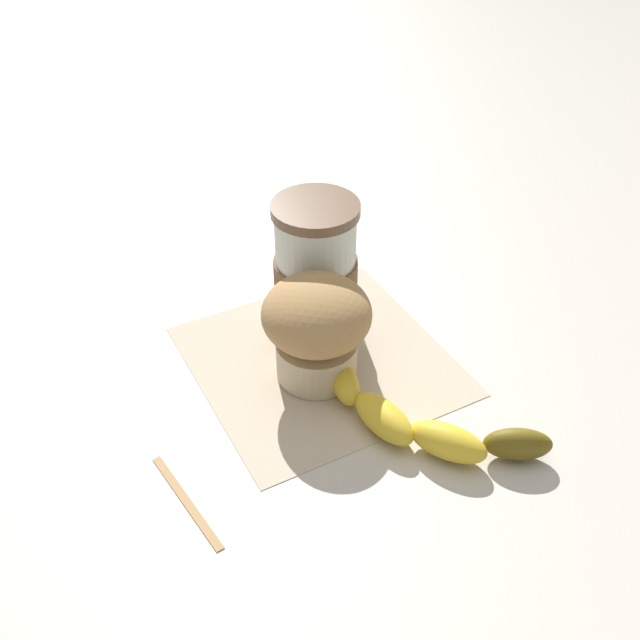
# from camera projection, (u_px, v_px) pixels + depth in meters

# --- Properties ---
(ground_plane) EXTENTS (3.00, 3.00, 0.00)m
(ground_plane) POSITION_uv_depth(u_px,v_px,m) (320.00, 361.00, 0.72)
(ground_plane) COLOR beige
(paper_napkin) EXTENTS (0.24, 0.24, 0.00)m
(paper_napkin) POSITION_uv_depth(u_px,v_px,m) (320.00, 360.00, 0.72)
(paper_napkin) COLOR beige
(paper_napkin) RESTS_ON ground_plane
(coffee_cup) EXTENTS (0.08, 0.08, 0.14)m
(coffee_cup) POSITION_uv_depth(u_px,v_px,m) (316.00, 268.00, 0.73)
(coffee_cup) COLOR silver
(coffee_cup) RESTS_ON paper_napkin
(muffin) EXTENTS (0.10, 0.10, 0.10)m
(muffin) POSITION_uv_depth(u_px,v_px,m) (317.00, 325.00, 0.67)
(muffin) COLOR beige
(muffin) RESTS_ON paper_napkin
(banana) EXTENTS (0.19, 0.15, 0.03)m
(banana) POSITION_uv_depth(u_px,v_px,m) (420.00, 422.00, 0.64)
(banana) COLOR gold
(banana) RESTS_ON paper_napkin
(wooden_stirrer) EXTENTS (0.11, 0.02, 0.00)m
(wooden_stirrer) POSITION_uv_depth(u_px,v_px,m) (186.00, 501.00, 0.59)
(wooden_stirrer) COLOR tan
(wooden_stirrer) RESTS_ON ground_plane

